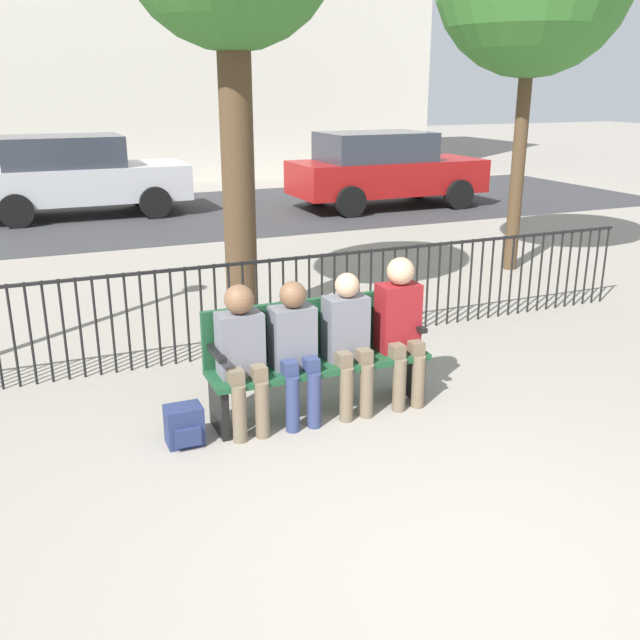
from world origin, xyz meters
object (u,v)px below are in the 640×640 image
seated_person_1 (295,345)px  seated_person_2 (348,336)px  seated_person_0 (242,350)px  backpack (184,426)px  parked_car_0 (76,175)px  park_bench (316,353)px  seated_person_3 (400,322)px  parked_car_2 (384,169)px

seated_person_1 → seated_person_2: 0.46m
seated_person_0 → seated_person_1: 0.43m
backpack → parked_car_0: bearing=88.6°
park_bench → seated_person_3: bearing=-10.3°
seated_person_2 → parked_car_0: size_ratio=0.28×
seated_person_1 → seated_person_3: bearing=0.4°
seated_person_0 → parked_car_2: size_ratio=0.28×
seated_person_0 → parked_car_2: parked_car_2 is taller
seated_person_2 → parked_car_0: bearing=96.0°
seated_person_2 → seated_person_3: seated_person_3 is taller
seated_person_1 → parked_car_0: parked_car_0 is taller
backpack → seated_person_0: bearing=6.0°
seated_person_1 → parked_car_2: 10.68m
parked_car_0 → seated_person_2: bearing=-84.0°
backpack → parked_car_0: 10.60m
park_bench → seated_person_2: (0.22, -0.13, 0.15)m
seated_person_0 → seated_person_1: size_ratio=1.02×
seated_person_3 → parked_car_0: size_ratio=0.30×
seated_person_3 → parked_car_0: parked_car_0 is taller
park_bench → backpack: bearing=-170.9°
park_bench → seated_person_2: bearing=-30.5°
seated_person_2 → parked_car_2: 10.44m
park_bench → seated_person_1: 0.31m
backpack → parked_car_0: size_ratio=0.07×
seated_person_0 → backpack: bearing=-174.0°
seated_person_2 → seated_person_3: (0.48, 0.00, 0.05)m
seated_person_1 → parked_car_0: (-0.66, 10.52, 0.20)m
park_bench → parked_car_0: 10.44m
park_bench → seated_person_1: bearing=-150.5°
parked_car_2 → parked_car_0: bearing=167.0°
seated_person_1 → seated_person_2: bearing=0.1°
seated_person_3 → parked_car_0: bearing=98.6°
seated_person_0 → parked_car_2: (6.04, 9.08, 0.18)m
parked_car_0 → seated_person_3: bearing=-81.4°
seated_person_3 → parked_car_2: 10.21m
seated_person_1 → parked_car_2: parked_car_2 is taller
park_bench → seated_person_1: (-0.24, -0.13, 0.15)m
seated_person_1 → parked_car_2: bearing=58.3°
seated_person_3 → parked_car_2: (4.68, 9.08, 0.14)m
seated_person_3 → seated_person_0: bearing=-179.8°
parked_car_0 → parked_car_2: size_ratio=1.00×
seated_person_0 → parked_car_2: 10.91m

